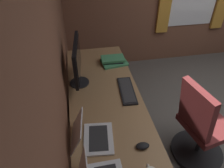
{
  "coord_description": "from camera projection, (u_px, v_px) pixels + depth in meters",
  "views": [
    {
      "loc": [
        -1.14,
        2.03,
        2.08
      ],
      "look_at": [
        0.29,
        1.77,
        0.95
      ],
      "focal_mm": 33.93,
      "sensor_mm": 36.0,
      "label": 1
    }
  ],
  "objects": [
    {
      "name": "wall_back",
      "position": [
        48.0,
        76.0,
        1.34
      ],
      "size": [
        4.81,
        0.1,
        2.6
      ],
      "primitive_type": "cube",
      "color": "brown",
      "rests_on": "ground"
    },
    {
      "name": "desk",
      "position": [
        107.0,
        108.0,
        2.01
      ],
      "size": [
        2.16,
        0.69,
        0.73
      ],
      "color": "#936D47",
      "rests_on": "ground"
    },
    {
      "name": "drawer_pedestal",
      "position": [
        103.0,
        122.0,
        2.29
      ],
      "size": [
        0.4,
        0.51,
        0.69
      ],
      "color": "#936D47",
      "rests_on": "ground"
    },
    {
      "name": "monitor_primary",
      "position": [
        77.0,
        61.0,
        2.05
      ],
      "size": [
        0.53,
        0.2,
        0.46
      ],
      "color": "black",
      "rests_on": "desk"
    },
    {
      "name": "laptop_leftmost",
      "position": [
        90.0,
        135.0,
        1.61
      ],
      "size": [
        0.34,
        0.35,
        0.21
      ],
      "color": "silver",
      "rests_on": "desk"
    },
    {
      "name": "keyboard_main",
      "position": [
        127.0,
        90.0,
        2.1
      ],
      "size": [
        0.43,
        0.17,
        0.02
      ],
      "color": "black",
      "rests_on": "desk"
    },
    {
      "name": "mouse_main",
      "position": [
        143.0,
        146.0,
        1.57
      ],
      "size": [
        0.06,
        0.1,
        0.03
      ],
      "primitive_type": "ellipsoid",
      "color": "black",
      "rests_on": "desk"
    },
    {
      "name": "book_stack_near",
      "position": [
        113.0,
        61.0,
        2.5
      ],
      "size": [
        0.25,
        0.32,
        0.07
      ],
      "color": "#3D8456",
      "rests_on": "desk"
    },
    {
      "name": "office_chair",
      "position": [
        200.0,
        127.0,
        2.09
      ],
      "size": [
        0.56,
        0.59,
        0.97
      ],
      "color": "maroon",
      "rests_on": "ground"
    }
  ]
}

